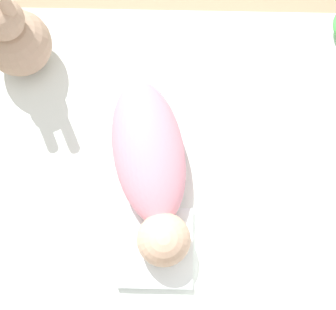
# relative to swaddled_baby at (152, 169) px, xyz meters

# --- Properties ---
(ground_plane) EXTENTS (12.00, 12.00, 0.00)m
(ground_plane) POSITION_rel_swaddled_baby_xyz_m (0.09, 0.03, -0.30)
(ground_plane) COLOR #9E8466
(bed_mattress) EXTENTS (1.16, 0.92, 0.23)m
(bed_mattress) POSITION_rel_swaddled_baby_xyz_m (0.09, 0.03, -0.18)
(bed_mattress) COLOR white
(bed_mattress) RESTS_ON ground_plane
(burp_cloth) EXTENTS (0.19, 0.20, 0.02)m
(burp_cloth) POSITION_rel_swaddled_baby_xyz_m (0.01, -0.20, -0.06)
(burp_cloth) COLOR white
(burp_cloth) RESTS_ON bed_mattress
(swaddled_baby) EXTENTS (0.26, 0.50, 0.14)m
(swaddled_baby) POSITION_rel_swaddled_baby_xyz_m (0.00, 0.00, 0.00)
(swaddled_baby) COLOR pink
(swaddled_baby) RESTS_ON bed_mattress
(pillow) EXTENTS (0.38, 0.35, 0.11)m
(pillow) POSITION_rel_swaddled_baby_xyz_m (0.38, -0.29, -0.01)
(pillow) COLOR white
(pillow) RESTS_ON bed_mattress
(bunny_plush) EXTENTS (0.18, 0.18, 0.37)m
(bunny_plush) POSITION_rel_swaddled_baby_xyz_m (-0.37, 0.33, 0.05)
(bunny_plush) COLOR tan
(bunny_plush) RESTS_ON bed_mattress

